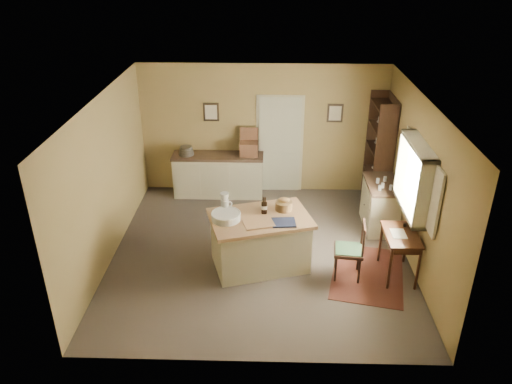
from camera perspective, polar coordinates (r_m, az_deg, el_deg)
ground at (r=8.67m, az=0.46°, el=-6.93°), size 5.00×5.00×0.00m
wall_back at (r=10.31m, az=0.79°, el=7.14°), size 5.00×0.10×2.70m
wall_front at (r=5.84m, az=-0.03°, el=-9.45°), size 5.00×0.10×2.70m
wall_left at (r=8.42m, az=-16.77°, el=1.32°), size 0.10×5.00×2.70m
wall_right at (r=8.34m, az=17.94°, el=0.89°), size 0.10×5.00×2.70m
ceiling at (r=7.52m, az=0.54°, el=10.48°), size 5.00×5.00×0.00m
door at (r=10.39m, az=2.72°, el=5.53°), size 0.97×0.06×2.11m
framed_prints at (r=10.17m, az=1.94°, el=9.05°), size 2.82×0.02×0.38m
window at (r=8.06m, az=17.96°, el=1.56°), size 0.25×1.99×1.12m
work_island at (r=8.10m, az=0.40°, el=-5.49°), size 1.78×1.42×1.20m
sideboard at (r=10.41m, az=-4.28°, el=2.11°), size 1.87×0.53×1.18m
rug at (r=8.35m, az=12.62°, el=-9.09°), size 1.41×1.80×0.01m
writing_desk at (r=8.09m, az=16.22°, el=-5.22°), size 0.50×0.82×0.82m
desk_chair at (r=7.98m, az=10.53°, el=-6.59°), size 0.49×0.49×0.95m
right_cabinet at (r=9.49m, az=14.01°, el=-1.40°), size 0.57×1.02×0.99m
shelving_unit at (r=10.18m, az=14.17°, el=4.52°), size 0.37×0.99×2.20m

